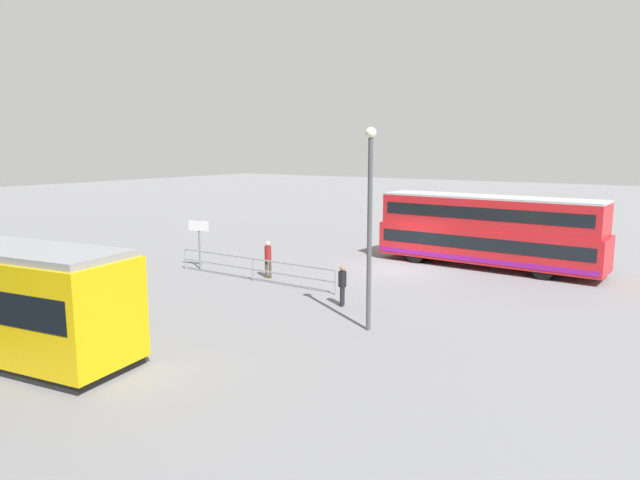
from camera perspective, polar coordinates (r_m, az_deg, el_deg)
The scene contains 7 objects.
ground_plane at distance 29.12m, azimuth 7.92°, elevation -2.95°, with size 160.00×160.00×0.00m, color slate.
double_decker_bus at distance 30.20m, azimuth 16.54°, elevation 0.86°, with size 11.48×3.10×3.70m.
pedestrian_near_railing at distance 26.88m, azimuth -5.26°, elevation -1.69°, with size 0.36×0.33×1.77m.
pedestrian_crossing at distance 22.09m, azimuth 2.27°, elevation -4.37°, with size 0.40×0.40×1.59m.
pedestrian_railing at distance 26.37m, azimuth -6.74°, elevation -2.54°, with size 9.12×0.15×1.08m.
info_sign at distance 29.30m, azimuth -12.10°, elevation 0.56°, with size 1.12×0.30×2.58m.
street_lamp at distance 18.67m, azimuth 5.03°, elevation 2.63°, with size 0.36×0.36×6.77m.
Camera 1 is at (-12.28, 25.69, 6.10)m, focal length 31.77 mm.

